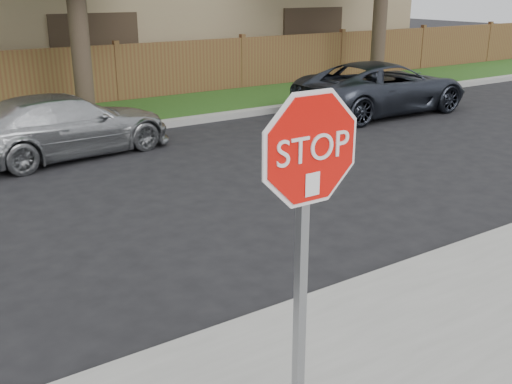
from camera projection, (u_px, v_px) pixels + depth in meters
ground at (177, 349)px, 5.37m from camera, size 90.00×90.00×0.00m
stop_sign at (307, 198)px, 3.75m from camera, size 1.01×0.13×2.55m
sedan_right at (66, 125)px, 11.30m from camera, size 4.25×2.20×1.18m
sedan_far_right at (383, 87)px, 15.13m from camera, size 4.68×2.21×1.29m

